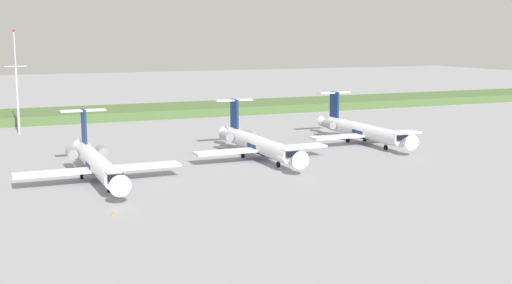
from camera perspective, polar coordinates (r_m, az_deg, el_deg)
ground_plane at (r=126.42m, az=-3.46°, el=-0.07°), size 500.00×500.00×0.00m
grass_berm at (r=171.87m, az=-8.94°, el=2.64°), size 320.00×20.00×2.16m
regional_jet_nearest at (r=95.88m, az=-13.50°, el=-1.73°), size 22.81×31.00×9.00m
regional_jet_second at (r=109.50m, az=0.14°, el=-0.14°), size 22.81×31.00×9.00m
regional_jet_third at (r=126.87m, az=9.07°, el=1.02°), size 22.81×31.00×9.00m
antenna_mast at (r=144.42m, az=-19.83°, el=4.12°), size 4.40×0.50×21.43m
safety_cone_front_marker at (r=77.58m, az=-12.20°, el=-5.94°), size 0.44×0.44×0.55m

